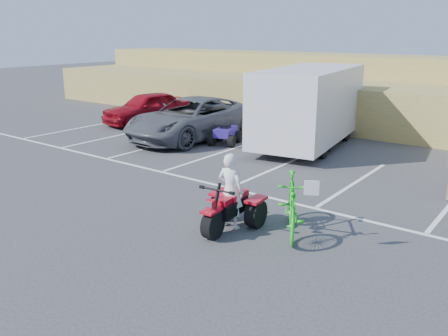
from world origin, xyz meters
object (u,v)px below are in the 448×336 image
Objects in this scene: quad_atv_blue at (225,144)px; quad_atv_green at (315,147)px; red_car at (147,108)px; grey_pickup at (191,118)px; cargo_trailer at (309,105)px; rider at (231,191)px; green_dirt_bike at (292,205)px; red_trike_atv at (227,229)px.

quad_atv_blue is 0.86× the size of quad_atv_green.
red_car reaches higher than quad_atv_green.
grey_pickup is 0.90× the size of cargo_trailer.
rider is 1.39m from green_dirt_bike.
rider reaches higher than grey_pickup.
rider is 13.43m from red_car.
cargo_trailer is at bearing -79.00° from rider.
grey_pickup reaches higher than red_car.
rider is 8.58m from quad_atv_green.
red_trike_atv is at bearing 90.00° from rider.
grey_pickup is at bearing 162.03° from quad_atv_blue.
green_dirt_bike reaches higher than quad_atv_green.
grey_pickup reaches higher than green_dirt_bike.
cargo_trailer reaches higher than grey_pickup.
rider is 8.71m from cargo_trailer.
green_dirt_bike is 10.15m from grey_pickup.
grey_pickup is 4.91m from cargo_trailer.
cargo_trailer is at bearing 84.11° from green_dirt_bike.
grey_pickup is at bearing 130.77° from red_trike_atv.
red_trike_atv reaches higher than quad_atv_blue.
quad_atv_blue is (5.74, -1.32, -0.76)m from red_car.
rider reaches higher than quad_atv_green.
red_trike_atv is 1.06× the size of quad_atv_green.
red_trike_atv is 0.89m from rider.
rider is 0.79× the size of green_dirt_bike.
green_dirt_bike is 0.33× the size of cargo_trailer.
quad_atv_green is at bearing 98.69° from red_trike_atv.
green_dirt_bike is 0.49× the size of red_car.
quad_atv_green is (4.87, 1.68, -0.84)m from grey_pickup.
rider is 1.27× the size of quad_atv_blue.
red_car is (-3.96, 1.32, -0.08)m from grey_pickup.
grey_pickup is (-6.89, 6.76, 0.84)m from red_trike_atv.
grey_pickup is 4.17m from red_car.
red_trike_atv is at bearing -83.18° from cargo_trailer.
red_trike_atv is at bearing -99.87° from quad_atv_green.
quad_atv_blue is (-6.36, 6.06, -0.66)m from green_dirt_bike.
quad_atv_blue is at bearing -156.44° from cargo_trailer.
grey_pickup is 1.97m from quad_atv_blue.
rider is at bearing -99.72° from quad_atv_green.
quad_atv_green is (-3.26, 7.74, -0.66)m from green_dirt_bike.
red_trike_atv is 0.97× the size of rider.
quad_atv_blue is at bearing 105.59° from green_dirt_bike.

